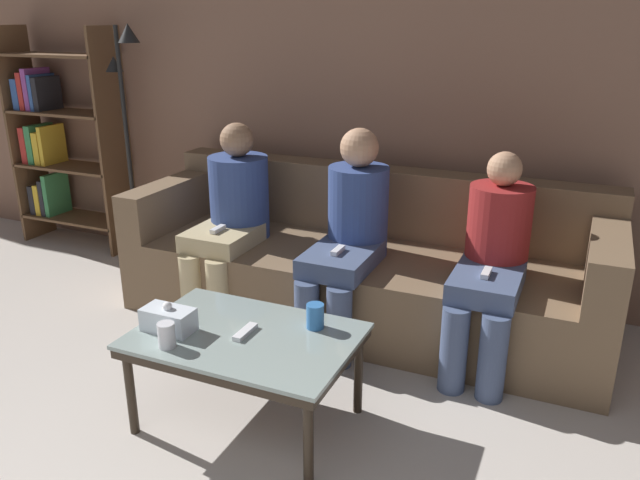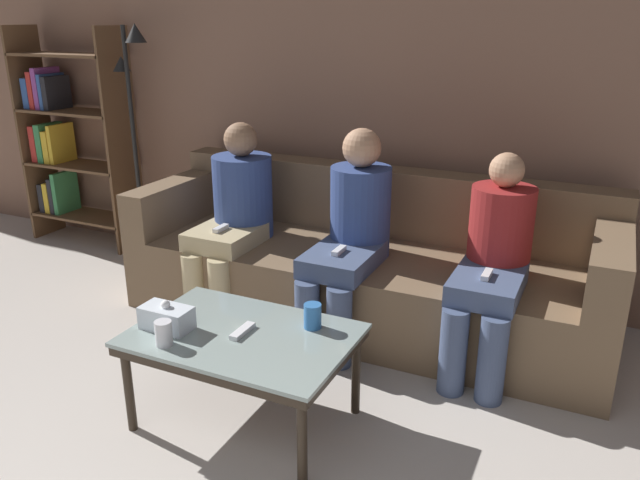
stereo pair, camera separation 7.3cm
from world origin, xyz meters
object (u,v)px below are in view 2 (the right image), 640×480
object	(u,v)px
cup_near_right	(313,316)
game_remote	(242,331)
bookshelf	(66,139)
seated_person_mid_left	(352,230)
coffee_table	(243,342)
tissue_box	(167,317)
standing_lamp	(135,122)
couch	(366,268)
cup_near_left	(164,333)
seated_person_left_end	(235,212)
seated_person_mid_right	(494,259)

from	to	relation	value
cup_near_right	game_remote	xyz separation A→B (m)	(-0.25, -0.17, -0.04)
bookshelf	seated_person_mid_left	size ratio (longest dim) A/B	1.44
coffee_table	cup_near_right	size ratio (longest dim) A/B	8.48
cup_near_right	tissue_box	bearing A→B (deg)	-154.10
bookshelf	seated_person_mid_left	xyz separation A→B (m)	(2.62, -0.53, -0.20)
game_remote	seated_person_mid_left	world-z (taller)	seated_person_mid_left
cup_near_right	standing_lamp	distance (m)	2.34
couch	coffee_table	distance (m)	1.21
tissue_box	cup_near_left	bearing A→B (deg)	-56.20
cup_near_left	seated_person_left_end	xyz separation A→B (m)	(-0.44, 1.22, 0.12)
cup_near_left	standing_lamp	world-z (taller)	standing_lamp
cup_near_left	standing_lamp	xyz separation A→B (m)	(-1.46, 1.59, 0.53)
couch	bookshelf	size ratio (longest dim) A/B	1.67
bookshelf	seated_person_left_end	xyz separation A→B (m)	(1.85, -0.51, -0.20)
tissue_box	seated_person_mid_right	world-z (taller)	seated_person_mid_right
cup_near_left	cup_near_right	xyz separation A→B (m)	(0.48, 0.39, 0.00)
standing_lamp	seated_person_mid_right	bearing A→B (deg)	-8.93
game_remote	standing_lamp	size ratio (longest dim) A/B	0.09
standing_lamp	seated_person_mid_left	distance (m)	1.87
coffee_table	tissue_box	bearing A→B (deg)	-162.33
couch	tissue_box	world-z (taller)	couch
couch	cup_near_right	distance (m)	1.06
coffee_table	standing_lamp	size ratio (longest dim) A/B	0.56
seated_person_mid_left	seated_person_mid_right	distance (m)	0.76
seated_person_left_end	coffee_table	bearing A→B (deg)	-56.25
standing_lamp	seated_person_mid_right	distance (m)	2.61
tissue_box	standing_lamp	size ratio (longest dim) A/B	0.13
couch	seated_person_left_end	size ratio (longest dim) A/B	2.45
standing_lamp	seated_person_left_end	xyz separation A→B (m)	(1.02, -0.36, -0.41)
cup_near_left	seated_person_mid_left	xyz separation A→B (m)	(0.33, 1.20, 0.12)
couch	bookshelf	world-z (taller)	bookshelf
game_remote	cup_near_left	bearing A→B (deg)	-136.59
couch	standing_lamp	distance (m)	1.93
cup_near_left	bookshelf	bearing A→B (deg)	142.96
cup_near_right	tissue_box	size ratio (longest dim) A/B	0.50
seated_person_mid_right	seated_person_mid_left	bearing A→B (deg)	179.01
seated_person_mid_left	bookshelf	bearing A→B (deg)	168.58
coffee_table	seated_person_left_end	size ratio (longest dim) A/B	0.83
bookshelf	seated_person_mid_left	world-z (taller)	bookshelf
bookshelf	seated_person_mid_right	distance (m)	3.43
tissue_box	seated_person_left_end	bearing A→B (deg)	107.86
seated_person_mid_left	game_remote	bearing A→B (deg)	-95.35
seated_person_mid_left	seated_person_left_end	bearing A→B (deg)	178.27
coffee_table	seated_person_left_end	bearing A→B (deg)	123.75
seated_person_mid_right	seated_person_left_end	bearing A→B (deg)	178.64
coffee_table	tissue_box	world-z (taller)	tissue_box
cup_near_left	seated_person_mid_right	size ratio (longest dim) A/B	0.10
tissue_box	coffee_table	bearing A→B (deg)	17.67
couch	coffee_table	size ratio (longest dim) A/B	2.95
coffee_table	couch	bearing A→B (deg)	85.64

